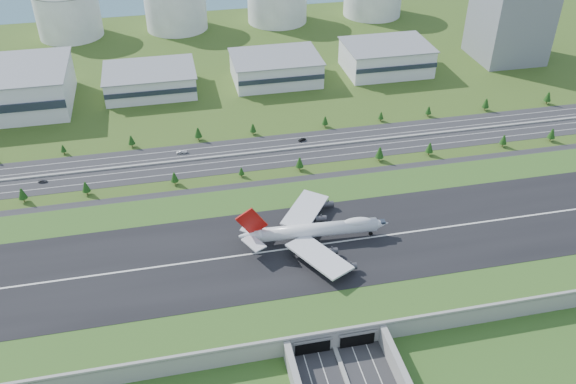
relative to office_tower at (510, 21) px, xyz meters
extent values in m
plane|color=#284816|center=(-200.00, -195.00, -27.50)|extent=(1200.00, 1200.00, 0.00)
cube|color=gray|center=(-200.00, -195.00, -23.50)|extent=(520.00, 100.00, 8.00)
cube|color=#2D561D|center=(-200.00, -195.00, -19.42)|extent=(520.00, 100.00, 0.16)
cube|color=black|center=(-200.00, -195.00, -19.28)|extent=(520.00, 58.00, 0.12)
cube|color=silver|center=(-200.00, -195.00, -19.20)|extent=(520.00, 0.90, 0.02)
cube|color=gray|center=(-200.00, -244.40, -18.90)|extent=(520.00, 1.20, 1.20)
cube|color=black|center=(-208.50, -245.20, -24.30)|extent=(13.00, 1.20, 6.00)
cube|color=black|center=(-191.50, -245.20, -24.30)|extent=(13.00, 1.20, 6.00)
cube|color=#28282B|center=(-200.00, -100.00, -27.44)|extent=(560.00, 36.00, 0.12)
cylinder|color=#3D2819|center=(-325.74, -122.00, -26.11)|extent=(0.50, 0.50, 2.79)
cone|color=black|center=(-325.74, -122.00, -22.54)|extent=(4.34, 4.34, 5.57)
cylinder|color=#3D2819|center=(-295.39, -122.00, -26.17)|extent=(0.50, 0.50, 2.67)
cone|color=black|center=(-295.39, -122.00, -22.76)|extent=(4.15, 4.15, 5.33)
cylinder|color=#3D2819|center=(-251.28, -122.00, -26.22)|extent=(0.50, 0.50, 2.57)
cone|color=black|center=(-251.28, -122.00, -22.93)|extent=(4.00, 4.00, 5.14)
cylinder|color=#3D2819|center=(-216.47, -122.00, -26.51)|extent=(0.50, 0.50, 1.98)
cone|color=black|center=(-216.47, -122.00, -23.98)|extent=(3.08, 3.08, 3.96)
cylinder|color=#3D2819|center=(-184.99, -122.00, -26.13)|extent=(0.50, 0.50, 2.74)
cone|color=black|center=(-184.99, -122.00, -22.63)|extent=(4.26, 4.26, 5.47)
cylinder|color=#3D2819|center=(-140.09, -122.00, -25.99)|extent=(0.50, 0.50, 3.03)
cone|color=black|center=(-140.09, -122.00, -22.11)|extent=(4.71, 4.71, 6.06)
cylinder|color=#3D2819|center=(-110.92, -122.00, -26.11)|extent=(0.50, 0.50, 2.78)
cone|color=black|center=(-110.92, -122.00, -22.56)|extent=(4.32, 4.32, 5.55)
cylinder|color=#3D2819|center=(-66.03, -122.00, -26.18)|extent=(0.50, 0.50, 2.64)
cone|color=black|center=(-66.03, -122.00, -22.81)|extent=(4.10, 4.10, 5.28)
cylinder|color=#3D2819|center=(-35.79, -122.00, -26.07)|extent=(0.50, 0.50, 2.87)
cone|color=black|center=(-35.79, -122.00, -22.40)|extent=(4.46, 4.46, 5.73)
cylinder|color=#3D2819|center=(-310.30, -78.00, -26.49)|extent=(0.50, 0.50, 2.01)
cone|color=black|center=(-310.30, -78.00, -23.92)|extent=(3.13, 3.13, 4.03)
cylinder|color=#3D2819|center=(-272.95, -78.00, -26.23)|extent=(0.50, 0.50, 2.55)
cone|color=black|center=(-272.95, -78.00, -22.97)|extent=(3.96, 3.96, 5.09)
cylinder|color=#3D2819|center=(-235.10, -78.00, -26.09)|extent=(0.50, 0.50, 2.82)
cone|color=black|center=(-235.10, -78.00, -22.49)|extent=(4.38, 4.38, 5.64)
cylinder|color=#3D2819|center=(-203.03, -78.00, -26.28)|extent=(0.50, 0.50, 2.44)
cone|color=black|center=(-203.03, -78.00, -23.17)|extent=(3.79, 3.79, 4.87)
cylinder|color=#3D2819|center=(-159.13, -78.00, -26.27)|extent=(0.50, 0.50, 2.46)
cone|color=black|center=(-159.13, -78.00, -23.12)|extent=(3.83, 3.83, 4.92)
cylinder|color=#3D2819|center=(-123.82, -78.00, -26.41)|extent=(0.50, 0.50, 2.17)
cone|color=black|center=(-123.82, -78.00, -23.64)|extent=(3.38, 3.38, 4.34)
cylinder|color=#3D2819|center=(-92.88, -78.00, -26.31)|extent=(0.50, 0.50, 2.38)
cone|color=black|center=(-92.88, -78.00, -23.27)|extent=(3.70, 3.70, 4.76)
cylinder|color=#3D2819|center=(-54.49, -78.00, -26.07)|extent=(0.50, 0.50, 2.86)
cone|color=black|center=(-54.49, -78.00, -22.42)|extent=(4.45, 4.45, 5.72)
cylinder|color=#3D2819|center=(-11.36, -78.00, -26.02)|extent=(0.50, 0.50, 2.95)
cone|color=black|center=(-11.36, -78.00, -22.25)|extent=(4.59, 4.59, 5.90)
cube|color=silver|center=(-260.00, -5.00, -20.00)|extent=(58.00, 42.00, 15.00)
cube|color=silver|center=(-175.00, -5.00, -19.00)|extent=(58.00, 42.00, 17.00)
cube|color=silver|center=(-95.00, -5.00, -18.00)|extent=(58.00, 42.00, 19.00)
cube|color=gray|center=(0.00, 0.00, 0.00)|extent=(46.00, 46.00, 55.00)
cylinder|color=silver|center=(-320.00, 115.00, -10.00)|extent=(50.00, 50.00, 35.00)
cylinder|color=silver|center=(-235.00, 115.00, -10.00)|extent=(50.00, 50.00, 35.00)
cylinder|color=silver|center=(-150.00, 115.00, -10.00)|extent=(50.00, 50.00, 35.00)
cylinder|color=silver|center=(-193.87, -191.64, -13.70)|extent=(53.59, 9.07, 6.10)
cone|color=silver|center=(-165.34, -193.24, -13.70)|extent=(7.95, 6.51, 6.10)
cone|color=silver|center=(-222.39, -190.04, -13.32)|extent=(9.85, 6.62, 6.10)
ellipsoid|color=silver|center=(-175.76, -192.65, -11.50)|extent=(13.24, 5.47, 3.75)
cube|color=silver|center=(-196.68, -207.69, -14.65)|extent=(24.64, 31.02, 1.50)
cube|color=silver|center=(-194.86, -175.36, -14.65)|extent=(26.61, 30.50, 1.50)
cylinder|color=#38383D|center=(-189.97, -203.30, -16.74)|extent=(5.10, 3.13, 2.86)
cylinder|color=#38383D|center=(-185.02, -214.07, -16.74)|extent=(5.10, 3.13, 2.86)
cylinder|color=#38383D|center=(-188.69, -180.48, -16.74)|extent=(5.10, 3.13, 2.86)
cylinder|color=#38383D|center=(-182.56, -170.33, -16.74)|extent=(5.10, 3.13, 2.86)
cube|color=silver|center=(-221.79, -196.27, -12.55)|extent=(9.82, 11.93, 0.57)
cube|color=silver|center=(-221.10, -183.91, -12.55)|extent=(10.52, 11.89, 0.57)
cube|color=#A50F0B|center=(-221.44, -190.09, -6.08)|extent=(13.60, 1.62, 14.28)
cylinder|color=black|center=(-169.30, -193.01, -18.70)|extent=(1.81, 0.67, 1.81)
cylinder|color=black|center=(-197.84, -194.47, -18.70)|extent=(1.81, 0.67, 1.81)
cylinder|color=black|center=(-197.50, -188.38, -18.70)|extent=(1.81, 0.67, 1.81)
cylinder|color=black|center=(-203.55, -194.15, -18.70)|extent=(1.81, 0.67, 1.81)
cylinder|color=black|center=(-203.21, -188.06, -18.70)|extent=(1.81, 0.67, 1.81)
imported|color=#4C4C50|center=(-318.64, -105.99, -26.62)|extent=(4.52, 1.95, 1.52)
imported|color=black|center=(-176.53, -91.87, -26.63)|extent=(4.83, 3.22, 1.51)
imported|color=white|center=(-245.93, -91.15, -26.54)|extent=(6.06, 3.04, 1.69)
camera|label=1|loc=(-248.97, -391.13, 148.32)|focal=38.00mm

